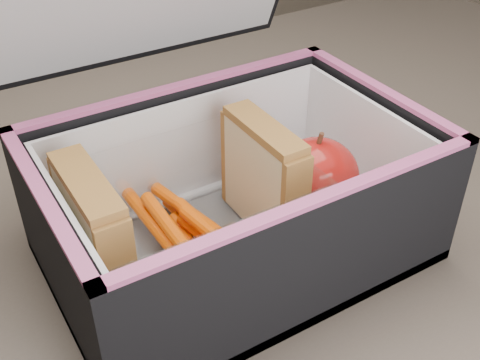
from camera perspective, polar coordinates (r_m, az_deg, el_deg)
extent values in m
cube|color=brown|center=(0.58, 2.80, -3.11)|extent=(1.20, 0.80, 0.03)
cube|color=#382D26|center=(1.31, 13.95, 0.12)|extent=(0.05, 0.05, 0.72)
cube|color=tan|center=(0.44, -14.44, -5.77)|extent=(0.01, 0.09, 0.09)
cube|color=#D66D7D|center=(0.44, -13.47, -5.81)|extent=(0.01, 0.08, 0.09)
cube|color=tan|center=(0.44, -12.62, -5.14)|extent=(0.01, 0.09, 0.09)
cube|color=#8F5F26|center=(0.41, -14.46, -0.28)|extent=(0.02, 0.09, 0.01)
cube|color=tan|center=(0.48, 1.49, -0.25)|extent=(0.01, 0.08, 0.09)
cube|color=#D66D7D|center=(0.49, 2.20, -0.33)|extent=(0.01, 0.08, 0.08)
cube|color=tan|center=(0.49, 2.92, 0.26)|extent=(0.01, 0.08, 0.09)
cube|color=#8F5F26|center=(0.46, 2.34, 4.83)|extent=(0.02, 0.09, 0.01)
cylinder|color=#EE4D00|center=(0.50, -4.35, -4.50)|extent=(0.02, 0.09, 0.01)
cylinder|color=#EE4D00|center=(0.49, -8.49, -3.87)|extent=(0.01, 0.09, 0.01)
cylinder|color=#EE4D00|center=(0.47, -6.68, -4.51)|extent=(0.01, 0.09, 0.01)
cylinder|color=#EE4D00|center=(0.48, -4.45, -6.63)|extent=(0.02, 0.09, 0.01)
cylinder|color=#EE4D00|center=(0.47, -2.11, -6.19)|extent=(0.03, 0.09, 0.01)
cylinder|color=#EE4D00|center=(0.45, -2.01, -5.64)|extent=(0.02, 0.09, 0.01)
cylinder|color=#EE4D00|center=(0.47, -4.70, -8.14)|extent=(0.02, 0.09, 0.01)
cylinder|color=#EE4D00|center=(0.50, -4.96, -2.99)|extent=(0.03, 0.09, 0.01)
cylinder|color=#EE4D00|center=(0.46, -2.86, -4.93)|extent=(0.02, 0.09, 0.01)
cube|color=white|center=(0.53, 6.96, -2.63)|extent=(0.08, 0.08, 0.01)
ellipsoid|color=maroon|center=(0.51, 7.29, 0.34)|extent=(0.09, 0.09, 0.07)
cylinder|color=#4D2D1B|center=(0.49, 7.61, 3.88)|extent=(0.01, 0.01, 0.01)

